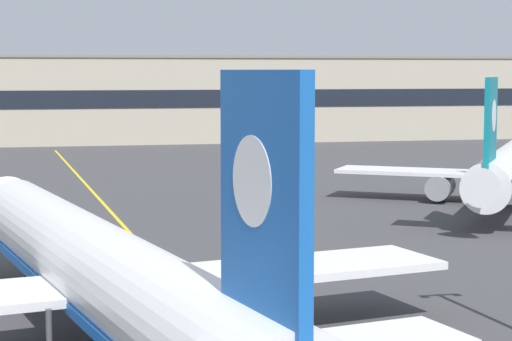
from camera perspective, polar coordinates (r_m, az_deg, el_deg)
The scene contains 5 objects.
taxiway_centreline at distance 56.23m, azimuth -5.21°, elevation -6.07°, with size 0.30×180.00×0.01m, color yellow.
airliner_foreground at distance 40.42m, azimuth -9.06°, elevation -5.98°, with size 32.30×41.16×11.65m.
airliner_background at distance 86.87m, azimuth 14.67°, elevation 0.14°, with size 28.27×35.02×11.16m.
safety_cone_by_nose_gear at distance 57.84m, azimuth -8.04°, elevation -5.51°, with size 0.44×0.44×0.55m.
terminal_building at distance 158.17m, azimuth -9.15°, elevation 4.14°, with size 163.74×12.40×14.01m.
Camera 1 is at (-6.98, -24.57, 11.63)m, focal length 68.22 mm.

